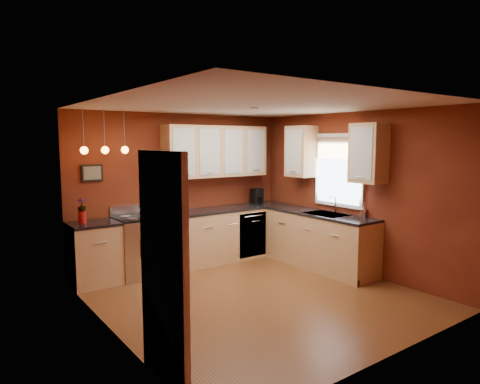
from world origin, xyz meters
TOP-DOWN VIEW (x-y plane):
  - floor at (0.00, 0.00)m, footprint 4.20×4.20m
  - ceiling at (0.00, 0.00)m, footprint 4.00×4.20m
  - wall_back at (0.00, 2.10)m, footprint 4.00×0.02m
  - wall_front at (0.00, -2.10)m, footprint 4.00×0.02m
  - wall_left at (-2.00, 0.00)m, footprint 0.02×4.20m
  - wall_right at (2.00, 0.00)m, footprint 0.02×4.20m
  - base_cabinets_back_left at (-1.65, 1.80)m, footprint 0.70×0.60m
  - base_cabinets_back_right at (0.73, 1.80)m, footprint 2.54×0.60m
  - base_cabinets_right at (1.70, 0.45)m, footprint 0.60×2.10m
  - counter_back_left at (-1.65, 1.80)m, footprint 0.70×0.62m
  - counter_back_right at (0.73, 1.80)m, footprint 2.54×0.62m
  - counter_right at (1.70, 0.45)m, footprint 0.62×2.10m
  - gas_range at (-0.92, 1.80)m, footprint 0.76×0.64m
  - dishwasher_front at (1.10, 1.51)m, footprint 0.60×0.02m
  - sink at (1.70, 0.30)m, footprint 0.50×0.70m
  - window at (1.97, 0.30)m, footprint 0.06×1.02m
  - door_left_wall at (-1.97, -1.20)m, footprint 0.12×0.82m
  - upper_cabinets_back at (0.60, 1.93)m, footprint 2.00×0.35m
  - upper_cabinets_right at (1.82, 0.32)m, footprint 0.35×1.95m
  - wall_picture at (-1.55, 2.08)m, footprint 0.32×0.03m
  - pendant_lights at (-1.45, 1.75)m, footprint 0.71×0.11m
  - red_canister at (-0.27, 1.83)m, footprint 0.12×0.12m
  - red_vase at (-1.80, 1.83)m, footprint 0.11×0.11m
  - flowers at (-1.80, 1.83)m, footprint 0.12×0.12m
  - coffee_maker at (1.52, 1.91)m, footprint 0.20×0.20m
  - soap_pump at (1.95, -0.25)m, footprint 0.11×0.11m
  - dish_towel at (-0.96, 1.47)m, footprint 0.20×0.01m

SIDE VIEW (x-z plane):
  - floor at x=0.00m, z-range 0.00..0.00m
  - base_cabinets_back_left at x=-1.65m, z-range 0.00..0.90m
  - base_cabinets_back_right at x=0.73m, z-range 0.00..0.90m
  - base_cabinets_right at x=1.70m, z-range 0.00..0.90m
  - dishwasher_front at x=1.10m, z-range 0.05..0.85m
  - gas_range at x=-0.92m, z-range -0.07..1.04m
  - dish_towel at x=-0.96m, z-range 0.39..0.65m
  - sink at x=1.70m, z-range 0.75..1.08m
  - counter_back_left at x=-1.65m, z-range 0.90..0.94m
  - counter_back_right at x=0.73m, z-range 0.90..0.94m
  - counter_right at x=1.70m, z-range 0.90..0.94m
  - door_left_wall at x=-1.97m, z-range 0.00..2.05m
  - red_vase at x=-1.80m, z-range 0.94..1.12m
  - red_canister at x=-0.27m, z-range 0.94..1.12m
  - soap_pump at x=1.95m, z-range 0.94..1.13m
  - coffee_maker at x=1.52m, z-range 0.93..1.22m
  - flowers at x=-1.80m, z-range 1.10..1.31m
  - wall_back at x=0.00m, z-range 0.00..2.60m
  - wall_front at x=0.00m, z-range 0.00..2.60m
  - wall_left at x=-2.00m, z-range 0.00..2.60m
  - wall_right at x=2.00m, z-range 0.00..2.60m
  - wall_picture at x=-1.55m, z-range 1.52..1.78m
  - window at x=1.97m, z-range 1.08..2.30m
  - upper_cabinets_back at x=0.60m, z-range 1.50..2.40m
  - upper_cabinets_right at x=1.82m, z-range 1.50..2.40m
  - pendant_lights at x=-1.45m, z-range 1.68..2.34m
  - ceiling at x=0.00m, z-range 2.59..2.61m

